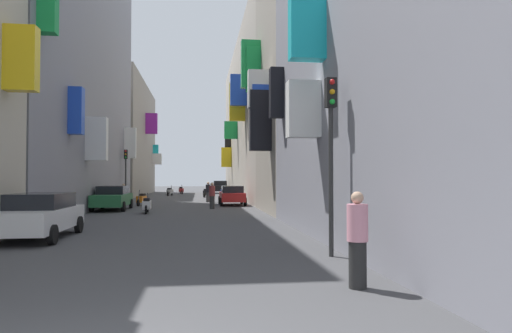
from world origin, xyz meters
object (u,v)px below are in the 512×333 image
object	(u,v)px
pedestrian_near_right	(124,195)
traffic_light_far_corner	(331,135)
scooter_red	(181,190)
scooter_blue	(224,191)
parked_car_white	(40,215)
pedestrian_mid_street	(208,192)
pedestrian_near_left	(212,196)
parked_car_red	(232,195)
scooter_orange	(141,199)
scooter_silver	(170,191)
parked_car_black	(220,187)
scooter_white	(147,205)
scooter_black	(207,193)
pedestrian_crossing	(357,240)
traffic_light_near_corner	(126,166)
parked_car_green	(113,197)

from	to	relation	value
pedestrian_near_right	traffic_light_far_corner	distance (m)	23.18
scooter_red	scooter_blue	distance (m)	7.78
parked_car_white	pedestrian_mid_street	bearing A→B (deg)	74.50
pedestrian_near_right	traffic_light_far_corner	size ratio (longest dim) A/B	0.35
scooter_red	pedestrian_near_left	xyz separation A→B (m)	(3.05, -26.61, 0.38)
scooter_blue	pedestrian_mid_street	bearing A→B (deg)	-99.05
parked_car_red	scooter_blue	bearing A→B (deg)	88.74
scooter_blue	parked_car_red	bearing A→B (deg)	-91.26
traffic_light_far_corner	scooter_orange	bearing A→B (deg)	109.00
parked_car_red	scooter_silver	distance (m)	18.53
parked_car_black	pedestrian_mid_street	bearing A→B (deg)	-95.23
parked_car_black	scooter_white	bearing A→B (deg)	-99.86
scooter_black	pedestrian_near_right	xyz separation A→B (m)	(-6.04, -13.42, 0.32)
scooter_silver	pedestrian_crossing	world-z (taller)	pedestrian_crossing
parked_car_red	scooter_orange	bearing A→B (deg)	178.76
scooter_white	pedestrian_near_right	xyz separation A→B (m)	(-2.40, 6.82, 0.32)
pedestrian_near_right	traffic_light_near_corner	size ratio (longest dim) A/B	0.37
parked_car_white	parked_car_red	bearing A→B (deg)	66.10
parked_car_red	scooter_orange	size ratio (longest dim) A/B	2.22
scooter_red	traffic_light_far_corner	distance (m)	44.65
traffic_light_near_corner	parked_car_black	bearing A→B (deg)	67.22
pedestrian_near_left	pedestrian_mid_street	world-z (taller)	pedestrian_near_left
scooter_orange	scooter_black	size ratio (longest dim) A/B	1.06
pedestrian_near_right	parked_car_black	bearing A→B (deg)	72.33
parked_car_red	scooter_silver	size ratio (longest dim) A/B	2.17
traffic_light_near_corner	parked_car_white	bearing A→B (deg)	-88.06
traffic_light_far_corner	scooter_black	bearing A→B (deg)	94.26
scooter_red	pedestrian_near_left	size ratio (longest dim) A/B	1.07
parked_car_white	scooter_black	size ratio (longest dim) A/B	2.52
parked_car_black	scooter_orange	size ratio (longest dim) A/B	2.31
scooter_blue	pedestrian_crossing	size ratio (longest dim) A/B	1.01
parked_car_white	scooter_blue	xyz separation A→B (m)	(7.88, 33.81, -0.31)
parked_car_green	pedestrian_near_left	bearing A→B (deg)	2.61
pedestrian_mid_street	traffic_light_near_corner	xyz separation A→B (m)	(-6.59, 0.39, 2.08)
scooter_orange	traffic_light_far_corner	size ratio (longest dim) A/B	0.41
traffic_light_far_corner	pedestrian_crossing	bearing A→B (deg)	-98.45
scooter_white	scooter_silver	world-z (taller)	same
traffic_light_near_corner	pedestrian_near_left	bearing A→B (deg)	-51.18
scooter_red	traffic_light_near_corner	size ratio (longest dim) A/B	0.42
traffic_light_far_corner	scooter_blue	bearing A→B (deg)	90.92
scooter_blue	pedestrian_crossing	xyz separation A→B (m)	(0.14, -41.42, 0.41)
scooter_black	traffic_light_near_corner	size ratio (longest dim) A/B	0.41
parked_car_black	traffic_light_near_corner	xyz separation A→B (m)	(-8.48, -20.18, 2.07)
scooter_orange	pedestrian_mid_street	bearing A→B (deg)	40.26
scooter_red	parked_car_white	bearing A→B (deg)	-94.21
parked_car_white	traffic_light_near_corner	world-z (taller)	traffic_light_near_corner
scooter_white	pedestrian_mid_street	world-z (taller)	pedestrian_mid_street
parked_car_green	pedestrian_near_right	world-z (taller)	pedestrian_near_right
scooter_red	pedestrian_mid_street	xyz separation A→B (m)	(2.93, -18.67, 0.35)
scooter_blue	pedestrian_crossing	world-z (taller)	pedestrian_crossing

